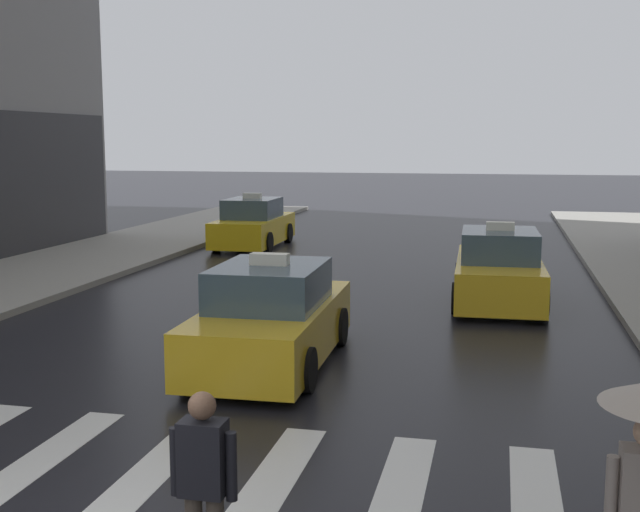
# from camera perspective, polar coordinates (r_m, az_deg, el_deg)

# --- Properties ---
(crosswalk_markings) EXTENTS (11.30, 2.80, 0.01)m
(crosswalk_markings) POSITION_cam_1_polar(r_m,az_deg,el_deg) (9.33, -11.41, -14.33)
(crosswalk_markings) COLOR silver
(crosswalk_markings) RESTS_ON ground
(taxi_lead) EXTENTS (2.00, 4.57, 1.80)m
(taxi_lead) POSITION_cam_1_polar(r_m,az_deg,el_deg) (12.81, -3.48, -4.54)
(taxi_lead) COLOR gold
(taxi_lead) RESTS_ON ground
(taxi_second) EXTENTS (2.02, 4.58, 1.80)m
(taxi_second) POSITION_cam_1_polar(r_m,az_deg,el_deg) (17.94, 12.61, -1.01)
(taxi_second) COLOR gold
(taxi_second) RESTS_ON ground
(taxi_third) EXTENTS (2.00, 4.57, 1.80)m
(taxi_third) POSITION_cam_1_polar(r_m,az_deg,el_deg) (26.89, -4.77, 2.21)
(taxi_third) COLOR yellow
(taxi_third) RESTS_ON ground
(pedestrian_plain_coat) EXTENTS (0.55, 0.24, 1.65)m
(pedestrian_plain_coat) POSITION_cam_1_polar(r_m,az_deg,el_deg) (6.55, -8.29, -15.49)
(pedestrian_plain_coat) COLOR #473D33
(pedestrian_plain_coat) RESTS_ON ground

